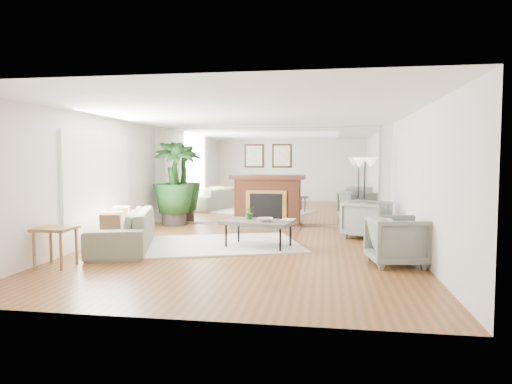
% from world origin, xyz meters
% --- Properties ---
extents(ground, '(7.00, 7.00, 0.00)m').
position_xyz_m(ground, '(0.00, 0.00, 0.00)').
color(ground, brown).
rests_on(ground, ground).
extents(wall_left, '(0.02, 7.00, 2.50)m').
position_xyz_m(wall_left, '(-2.99, 0.00, 1.25)').
color(wall_left, silver).
rests_on(wall_left, ground).
extents(wall_right, '(0.02, 7.00, 2.50)m').
position_xyz_m(wall_right, '(2.99, 0.00, 1.25)').
color(wall_right, silver).
rests_on(wall_right, ground).
extents(wall_back, '(6.00, 0.02, 2.50)m').
position_xyz_m(wall_back, '(0.00, 3.49, 1.25)').
color(wall_back, silver).
rests_on(wall_back, ground).
extents(mirror_panel, '(5.40, 0.04, 2.40)m').
position_xyz_m(mirror_panel, '(0.00, 3.47, 1.25)').
color(mirror_panel, silver).
rests_on(mirror_panel, wall_back).
extents(window_panel, '(0.04, 2.40, 1.50)m').
position_xyz_m(window_panel, '(-2.96, 0.40, 1.35)').
color(window_panel, '#B2E09E').
rests_on(window_panel, wall_left).
extents(fireplace, '(1.85, 0.83, 2.05)m').
position_xyz_m(fireplace, '(0.00, 3.26, 0.66)').
color(fireplace, brown).
rests_on(fireplace, ground).
extents(area_rug, '(3.64, 3.09, 0.03)m').
position_xyz_m(area_rug, '(-0.62, 0.59, 0.02)').
color(area_rug, silver).
rests_on(area_rug, ground).
extents(coffee_table, '(1.45, 1.06, 0.52)m').
position_xyz_m(coffee_table, '(0.20, 0.43, 0.48)').
color(coffee_table, '#574D45').
rests_on(coffee_table, ground).
extents(sofa, '(1.63, 2.62, 0.71)m').
position_xyz_m(sofa, '(-2.27, -0.00, 0.36)').
color(sofa, slate).
rests_on(sofa, ground).
extents(armchair_back, '(1.15, 1.14, 0.79)m').
position_xyz_m(armchair_back, '(2.30, 1.87, 0.40)').
color(armchair_back, gray).
rests_on(armchair_back, ground).
extents(armchair_front, '(0.97, 0.95, 0.77)m').
position_xyz_m(armchair_front, '(2.56, -0.62, 0.39)').
color(armchair_front, gray).
rests_on(armchair_front, ground).
extents(side_table, '(0.55, 0.55, 0.62)m').
position_xyz_m(side_table, '(-2.65, -1.55, 0.52)').
color(side_table, olive).
rests_on(side_table, ground).
extents(potted_ficus, '(1.31, 1.31, 2.13)m').
position_xyz_m(potted_ficus, '(-2.36, 3.10, 1.14)').
color(potted_ficus, '#2A241F').
rests_on(potted_ficus, ground).
extents(floor_lamp, '(0.55, 0.31, 1.70)m').
position_xyz_m(floor_lamp, '(2.29, 2.45, 1.45)').
color(floor_lamp, black).
rests_on(floor_lamp, ground).
extents(tabletop_plant, '(0.25, 0.22, 0.26)m').
position_xyz_m(tabletop_plant, '(0.01, 0.58, 0.65)').
color(tabletop_plant, '#285A21').
rests_on(tabletop_plant, coffee_table).
extents(fruit_bowl, '(0.30, 0.30, 0.07)m').
position_xyz_m(fruit_bowl, '(0.35, 0.29, 0.55)').
color(fruit_bowl, olive).
rests_on(fruit_bowl, coffee_table).
extents(book, '(0.28, 0.35, 0.02)m').
position_xyz_m(book, '(0.64, 0.52, 0.53)').
color(book, olive).
rests_on(book, coffee_table).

